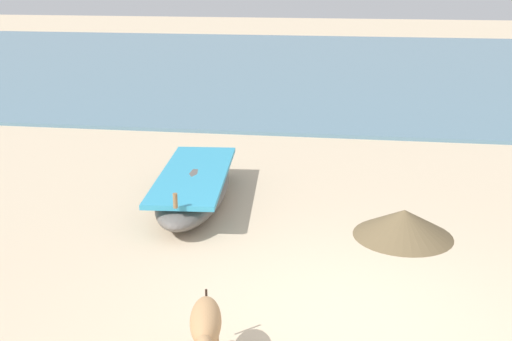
{
  "coord_description": "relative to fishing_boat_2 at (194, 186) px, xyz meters",
  "views": [
    {
      "loc": [
        -0.08,
        -5.69,
        3.47
      ],
      "look_at": [
        -1.38,
        3.07,
        0.6
      ],
      "focal_mm": 44.23,
      "sensor_mm": 36.0,
      "label": 1
    }
  ],
  "objects": [
    {
      "name": "calf_near_tan",
      "position": [
        1.12,
        -4.11,
        0.19
      ],
      "size": [
        0.42,
        0.97,
        0.64
      ],
      "rotation": [
        0.0,
        0.0,
        4.92
      ],
      "color": "tan",
      "rests_on": "ground"
    },
    {
      "name": "ground",
      "position": [
        2.35,
        -3.15,
        -0.27
      ],
      "size": [
        80.0,
        80.0,
        0.0
      ],
      "primitive_type": "plane",
      "color": "beige"
    },
    {
      "name": "debris_pile_1",
      "position": [
        3.08,
        -0.81,
        -0.08
      ],
      "size": [
        1.49,
        1.49,
        0.38
      ],
      "primitive_type": "cone",
      "rotation": [
        0.0,
        0.0,
        1.68
      ],
      "color": "brown",
      "rests_on": "ground"
    },
    {
      "name": "sea_water",
      "position": [
        2.35,
        14.18,
        -0.23
      ],
      "size": [
        60.0,
        20.0,
        0.08
      ],
      "primitive_type": "cube",
      "color": "slate",
      "rests_on": "ground"
    },
    {
      "name": "fishing_boat_2",
      "position": [
        0.0,
        0.0,
        0.0
      ],
      "size": [
        1.27,
        3.29,
        0.69
      ],
      "rotation": [
        0.0,
        0.0,
        4.8
      ],
      "color": "#5B5651",
      "rests_on": "ground"
    }
  ]
}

